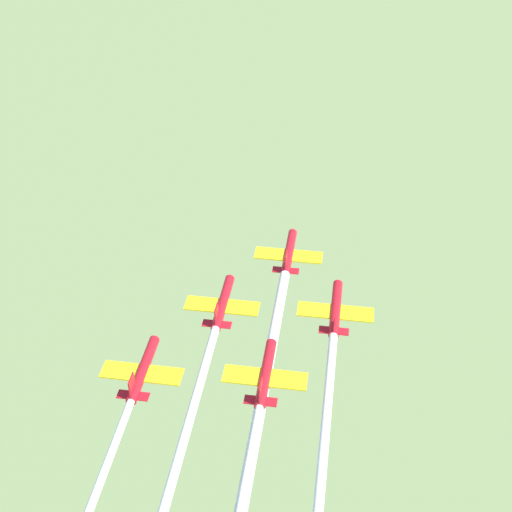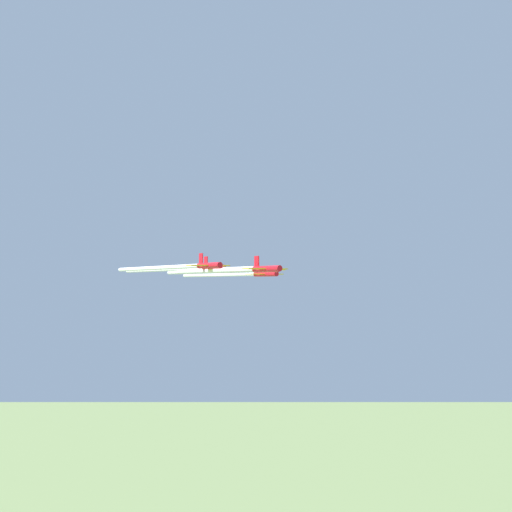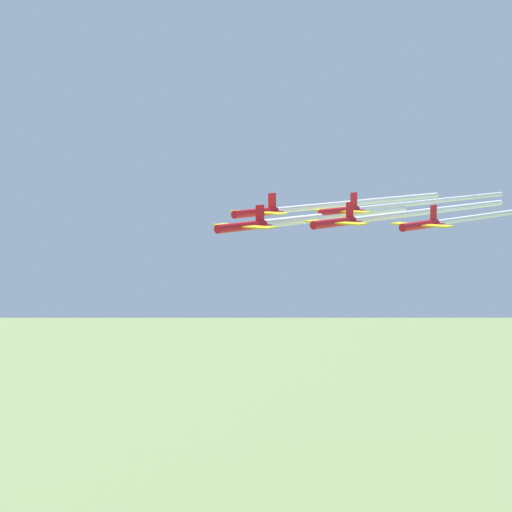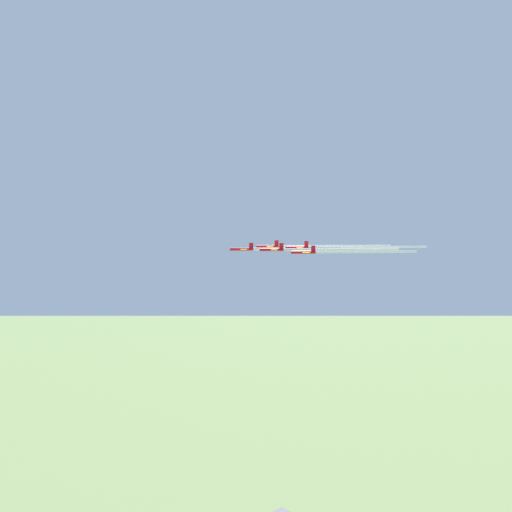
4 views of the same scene
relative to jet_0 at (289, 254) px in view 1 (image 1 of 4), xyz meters
The scene contains 7 objects.
jet_0 is the anchor object (origin of this frame).
jet_1 13.08m from the jet_0, 159.98° to the right, with size 8.36×8.47×3.16m.
jet_2 13.11m from the jet_0, 99.05° to the right, with size 8.36×8.47×3.16m.
jet_3 26.18m from the jet_0, 159.98° to the right, with size 8.36×8.47×3.16m.
jet_4 22.56m from the jet_0, 129.51° to the right, with size 8.36×8.47×3.16m.
smoke_trail_0 22.51m from the jet_0, 129.51° to the right, with size 24.06×28.82×1.19m.
smoke_trail_1 39.55m from the jet_0, 139.17° to the right, with size 30.47×36.68×0.92m.
Camera 1 is at (-26.19, -53.01, 224.29)m, focal length 50.00 mm.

